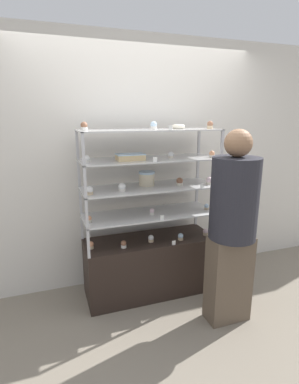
{
  "coord_description": "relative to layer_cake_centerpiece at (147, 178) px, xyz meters",
  "views": [
    {
      "loc": [
        -0.93,
        -2.67,
        1.8
      ],
      "look_at": [
        0.0,
        0.0,
        1.08
      ],
      "focal_mm": 28.0,
      "sensor_mm": 36.0,
      "label": 1
    }
  ],
  "objects": [
    {
      "name": "cupcake_15",
      "position": [
        -0.6,
        -0.12,
        0.51
      ],
      "size": [
        0.06,
        0.06,
        0.07
      ],
      "color": "white",
      "rests_on": "display_riser_top"
    },
    {
      "name": "cupcake_2",
      "position": [
        -0.0,
        -0.13,
        -0.58
      ],
      "size": [
        0.06,
        0.06,
        0.07
      ],
      "color": "#CCB28C",
      "rests_on": "display_base"
    },
    {
      "name": "donut_glazed",
      "position": [
        0.31,
        -0.03,
        0.5
      ],
      "size": [
        0.13,
        0.13,
        0.04
      ],
      "color": "#EFE5CC",
      "rests_on": "display_riser_top"
    },
    {
      "name": "price_tag_4",
      "position": [
        0.13,
        -0.28,
        0.5
      ],
      "size": [
        0.04,
        0.0,
        0.04
      ],
      "color": "white",
      "rests_on": "display_riser_top"
    },
    {
      "name": "cupcake_8",
      "position": [
        -0.59,
        -0.17,
        -0.03
      ],
      "size": [
        0.07,
        0.07,
        0.08
      ],
      "color": "#CCB28C",
      "rests_on": "display_riser_middle"
    },
    {
      "name": "cupcake_14",
      "position": [
        0.61,
        -0.18,
        0.23
      ],
      "size": [
        0.05,
        0.05,
        0.07
      ],
      "color": "beige",
      "rests_on": "display_riser_upper"
    },
    {
      "name": "cupcake_13",
      "position": [
        0.21,
        -0.11,
        0.23
      ],
      "size": [
        0.05,
        0.05,
        0.07
      ],
      "color": "beige",
      "rests_on": "display_riser_upper"
    },
    {
      "name": "cupcake_12",
      "position": [
        -0.59,
        -0.12,
        0.23
      ],
      "size": [
        0.05,
        0.05,
        0.07
      ],
      "color": "white",
      "rests_on": "display_riser_upper"
    },
    {
      "name": "display_riser_top",
      "position": [
        0.01,
        -0.06,
        0.46
      ],
      "size": [
        1.31,
        0.48,
        0.27
      ],
      "color": "#B7B7BC",
      "rests_on": "display_riser_upper"
    },
    {
      "name": "cupcake_17",
      "position": [
        0.6,
        -0.13,
        0.51
      ],
      "size": [
        0.06,
        0.06,
        0.07
      ],
      "color": "#CCB28C",
      "rests_on": "display_riser_top"
    },
    {
      "name": "cupcake_7",
      "position": [
        0.6,
        -0.14,
        -0.31
      ],
      "size": [
        0.05,
        0.05,
        0.06
      ],
      "color": "#CCB28C",
      "rests_on": "display_riser_lower"
    },
    {
      "name": "cupcake_0",
      "position": [
        -0.59,
        -0.09,
        -0.58
      ],
      "size": [
        0.06,
        0.06,
        0.07
      ],
      "color": "#CCB28C",
      "rests_on": "display_base"
    },
    {
      "name": "cupcake_16",
      "position": [
        0.02,
        -0.14,
        0.51
      ],
      "size": [
        0.06,
        0.06,
        0.07
      ],
      "color": "white",
      "rests_on": "display_riser_top"
    },
    {
      "name": "back_wall",
      "position": [
        0.01,
        0.33,
        0.09
      ],
      "size": [
        8.0,
        0.05,
        2.6
      ],
      "color": "silver",
      "rests_on": "ground_plane"
    },
    {
      "name": "cupcake_11",
      "position": [
        0.6,
        -0.17,
        -0.03
      ],
      "size": [
        0.07,
        0.07,
        0.08
      ],
      "color": "beige",
      "rests_on": "display_riser_middle"
    },
    {
      "name": "cupcake_6",
      "position": [
        0.02,
        -0.1,
        -0.31
      ],
      "size": [
        0.05,
        0.05,
        0.06
      ],
      "color": "white",
      "rests_on": "display_riser_lower"
    },
    {
      "name": "display_riser_upper",
      "position": [
        0.01,
        -0.06,
        0.19
      ],
      "size": [
        1.31,
        0.48,
        0.27
      ],
      "color": "#B7B7BC",
      "rests_on": "display_riser_middle"
    },
    {
      "name": "ground_plane",
      "position": [
        0.01,
        -0.06,
        -1.21
      ],
      "size": [
        20.0,
        20.0,
        0.0
      ],
      "primitive_type": "plane",
      "color": "gray"
    },
    {
      "name": "display_base",
      "position": [
        0.01,
        -0.06,
        -0.91
      ],
      "size": [
        1.31,
        0.48,
        0.59
      ],
      "color": "black",
      "rests_on": "ground_plane"
    },
    {
      "name": "cupcake_3",
      "position": [
        0.29,
        -0.19,
        -0.58
      ],
      "size": [
        0.06,
        0.06,
        0.07
      ],
      "color": "#CCB28C",
      "rests_on": "display_base"
    },
    {
      "name": "price_tag_2",
      "position": [
        0.46,
        -0.28,
        -0.05
      ],
      "size": [
        0.04,
        0.0,
        0.04
      ],
      "color": "white",
      "rests_on": "display_riser_middle"
    },
    {
      "name": "cupcake_9",
      "position": [
        -0.29,
        -0.15,
        -0.03
      ],
      "size": [
        0.07,
        0.07,
        0.08
      ],
      "color": "white",
      "rests_on": "display_riser_middle"
    },
    {
      "name": "cupcake_1",
      "position": [
        -0.29,
        -0.18,
        -0.58
      ],
      "size": [
        0.06,
        0.06,
        0.07
      ],
      "color": "white",
      "rests_on": "display_base"
    },
    {
      "name": "sheet_cake_frosted",
      "position": [
        -0.19,
        -0.1,
        0.23
      ],
      "size": [
        0.25,
        0.15,
        0.06
      ],
      "color": "#DBBC84",
      "rests_on": "display_riser_upper"
    },
    {
      "name": "price_tag_1",
      "position": [
        0.06,
        -0.28,
        -0.32
      ],
      "size": [
        0.04,
        0.0,
        0.04
      ],
      "color": "white",
      "rests_on": "display_riser_lower"
    },
    {
      "name": "cupcake_5",
      "position": [
        -0.6,
        -0.12,
        -0.31
      ],
      "size": [
        0.05,
        0.05,
        0.06
      ],
      "color": "beige",
      "rests_on": "display_riser_lower"
    },
    {
      "name": "price_tag_3",
      "position": [
        -0.02,
        -0.28,
        0.22
      ],
      "size": [
        0.04,
        0.0,
        0.04
      ],
      "color": "white",
      "rests_on": "display_riser_upper"
    },
    {
      "name": "display_riser_lower",
      "position": [
        0.01,
        -0.06,
        -0.36
      ],
      "size": [
        1.31,
        0.48,
        0.27
      ],
      "color": "#B7B7BC",
      "rests_on": "display_base"
    },
    {
      "name": "cupcake_4",
      "position": [
        0.59,
        -0.16,
        -0.58
      ],
      "size": [
        0.06,
        0.06,
        0.07
      ],
      "color": "#CCB28C",
      "rests_on": "display_base"
    },
    {
      "name": "price_tag_0",
      "position": [
        0.18,
        -0.28,
        -0.59
      ],
      "size": [
        0.04,
        0.0,
        0.04
      ],
      "color": "white",
      "rests_on": "display_base"
    },
    {
      "name": "layer_cake_centerpiece",
      "position": [
        0.0,
        0.0,
        0.0
      ],
      "size": [
        0.16,
        0.16,
        0.14
      ],
      "color": "beige",
      "rests_on": "display_riser_middle"
    },
    {
      "name": "customer_figure",
      "position": [
        0.53,
        -0.7,
        -0.3
      ],
      "size": [
        0.4,
        0.4,
        1.71
      ],
      "color": "brown",
      "rests_on": "ground_plane"
    },
    {
      "name": "display_riser_middle",
      "position": [
        0.01,
        -0.06,
        -0.09
      ],
      "size": [
        1.31,
        0.48,
        0.27
      ],
      "color": "#B7B7BC",
      "rests_on": "display_riser_lower"
    },
    {
      "name": "cupcake_10",
      "position": [
        0.31,
        -0.1,
        -0.03
      ],
      "size": [
        0.07,
        0.07,
        0.08
      ],
      "color": "beige",
      "rests_on": "display_riser_middle"
    }
  ]
}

